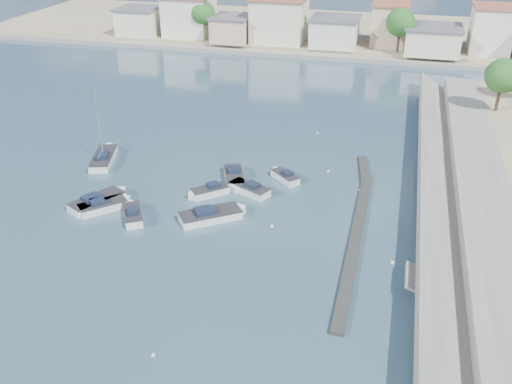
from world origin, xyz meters
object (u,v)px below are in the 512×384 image
at_px(motorboat_a, 133,214).
at_px(motorboat_d, 208,192).
at_px(motorboat_b, 105,206).
at_px(motorboat_f, 284,177).
at_px(sailboat, 104,157).
at_px(motorboat_g, 234,178).
at_px(motorboat_c, 248,189).
at_px(motorboat_h, 214,215).
at_px(motorboat_e, 100,201).

distance_m(motorboat_a, motorboat_d, 8.22).
bearing_deg(motorboat_b, motorboat_f, 34.35).
xyz_separation_m(motorboat_f, sailboat, (-21.25, -0.33, 0.03)).
relative_size(motorboat_a, sailboat, 0.48).
bearing_deg(motorboat_g, motorboat_b, -139.43).
height_order(motorboat_f, sailboat, sailboat).
bearing_deg(motorboat_g, motorboat_c, -44.11).
distance_m(motorboat_c, motorboat_h, 6.32).
xyz_separation_m(motorboat_h, sailboat, (-16.46, 9.45, 0.03)).
relative_size(motorboat_g, sailboat, 0.61).
xyz_separation_m(motorboat_e, motorboat_f, (16.67, 9.90, -0.00)).
bearing_deg(sailboat, motorboat_f, 0.88).
distance_m(motorboat_d, motorboat_h, 4.80).
bearing_deg(motorboat_g, motorboat_h, -87.47).
xyz_separation_m(motorboat_c, motorboat_h, (-1.70, -6.08, -0.00)).
distance_m(motorboat_b, motorboat_g, 13.84).
height_order(motorboat_c, motorboat_f, same).
bearing_deg(motorboat_a, motorboat_d, 48.18).
relative_size(motorboat_e, motorboat_h, 0.99).
bearing_deg(motorboat_c, motorboat_d, -155.11).
bearing_deg(sailboat, motorboat_a, -51.58).
xyz_separation_m(motorboat_f, motorboat_h, (-4.78, -9.78, 0.00)).
height_order(motorboat_a, motorboat_h, same).
distance_m(motorboat_b, motorboat_d, 10.26).
xyz_separation_m(motorboat_c, motorboat_e, (-13.59, -6.21, -0.00)).
relative_size(motorboat_d, sailboat, 0.43).
distance_m(motorboat_e, motorboat_g, 14.15).
bearing_deg(motorboat_b, motorboat_c, 29.13).
bearing_deg(motorboat_e, motorboat_f, 30.71).
relative_size(motorboat_h, sailboat, 0.67).
height_order(motorboat_a, sailboat, sailboat).
bearing_deg(motorboat_g, motorboat_a, -126.07).
height_order(motorboat_a, motorboat_f, same).
bearing_deg(motorboat_d, motorboat_f, 38.47).
relative_size(motorboat_b, motorboat_f, 1.28).
bearing_deg(motorboat_b, motorboat_d, 30.84).
relative_size(motorboat_e, motorboat_g, 1.09).
bearing_deg(sailboat, motorboat_h, -29.86).
distance_m(motorboat_a, motorboat_g, 12.21).
height_order(motorboat_c, motorboat_e, same).
xyz_separation_m(motorboat_d, motorboat_h, (2.06, -4.34, 0.00)).
height_order(motorboat_a, motorboat_g, same).
relative_size(motorboat_e, motorboat_f, 1.69).
height_order(motorboat_f, motorboat_g, same).
bearing_deg(sailboat, motorboat_d, -19.56).
xyz_separation_m(motorboat_b, motorboat_d, (8.81, 5.26, -0.00)).
distance_m(motorboat_c, motorboat_f, 4.81).
bearing_deg(motorboat_h, motorboat_f, 63.93).
distance_m(motorboat_b, sailboat, 11.79).
relative_size(motorboat_c, sailboat, 0.54).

